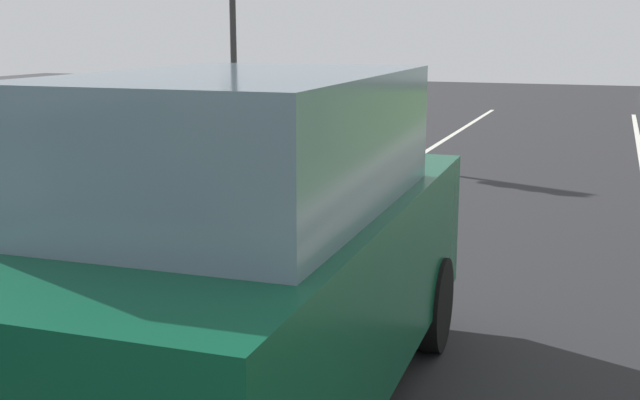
# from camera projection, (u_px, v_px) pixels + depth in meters

# --- Properties ---
(ground_plane) EXTENTS (60.00, 60.00, 0.00)m
(ground_plane) POSITION_uv_depth(u_px,v_px,m) (374.00, 218.00, 10.84)
(ground_plane) COLOR #262628
(lane_line_center) EXTENTS (0.12, 32.00, 0.01)m
(lane_line_center) POSITION_uv_depth(u_px,v_px,m) (326.00, 214.00, 11.08)
(lane_line_center) COLOR silver
(lane_line_center) RESTS_ON ground
(car_suv_ahead) EXTENTS (2.08, 4.55, 2.28)m
(car_suv_ahead) POSITION_uv_depth(u_px,v_px,m) (251.00, 250.00, 4.96)
(car_suv_ahead) COLOR #0C472D
(car_suv_ahead) RESTS_ON ground
(car_hatchback_far) EXTENTS (1.79, 3.73, 1.78)m
(car_hatchback_far) POSITION_uv_depth(u_px,v_px,m) (197.00, 148.00, 11.30)
(car_hatchback_far) COLOR silver
(car_hatchback_far) RESTS_ON ground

